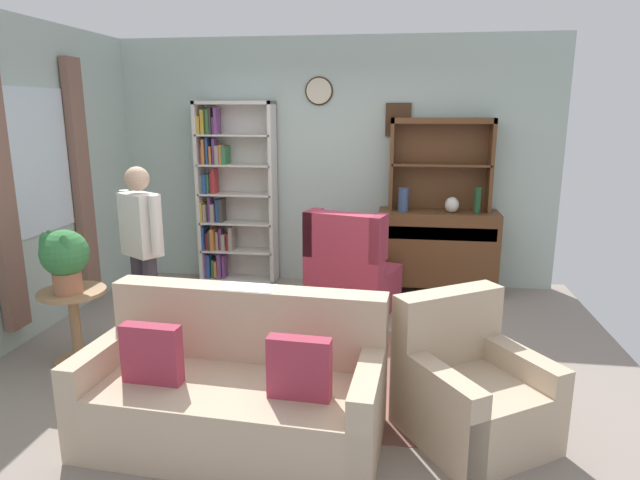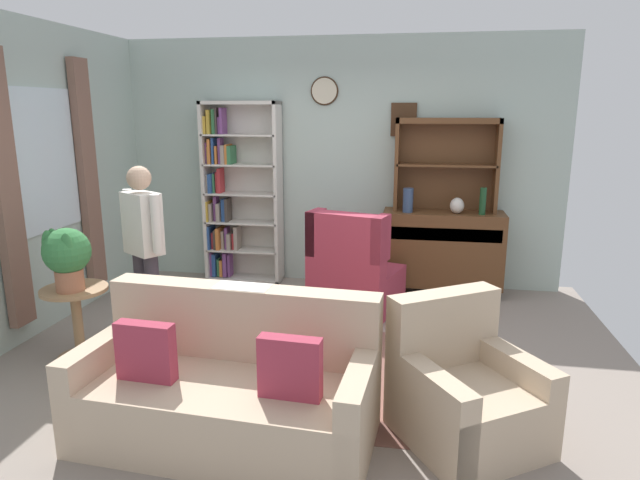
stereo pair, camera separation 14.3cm
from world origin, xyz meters
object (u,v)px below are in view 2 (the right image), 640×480
at_px(potted_plant_small, 88,361).
at_px(book_stack, 267,324).
at_px(potted_plant_large, 66,254).
at_px(person_reading, 144,243).
at_px(sideboard_hutch, 447,152).
at_px(couch_floral, 229,390).
at_px(coffee_table, 264,334).
at_px(bookshelf, 236,195).
at_px(sideboard, 442,248).
at_px(vase_tall, 408,200).
at_px(armchair_floral, 465,395).
at_px(wingback_chair, 354,275).
at_px(plant_stand, 77,315).
at_px(vase_round, 457,206).
at_px(bottle_wine, 483,201).

xyz_separation_m(potted_plant_small, book_stack, (1.33, 0.23, 0.29)).
height_order(potted_plant_large, book_stack, potted_plant_large).
height_order(person_reading, book_stack, person_reading).
distance_m(sideboard_hutch, couch_floral, 3.71).
relative_size(potted_plant_large, coffee_table, 0.63).
distance_m(bookshelf, sideboard_hutch, 2.44).
bearing_deg(sideboard_hutch, person_reading, -142.44).
bearing_deg(potted_plant_large, potted_plant_small, -44.88).
xyz_separation_m(sideboard, potted_plant_small, (-2.68, -2.60, -0.33)).
bearing_deg(potted_plant_large, bookshelf, 76.03).
height_order(sideboard, couch_floral, sideboard).
bearing_deg(vase_tall, armchair_floral, -81.25).
height_order(armchair_floral, wingback_chair, wingback_chair).
distance_m(vase_tall, armchair_floral, 2.91).
bearing_deg(sideboard, plant_stand, -143.07).
bearing_deg(wingback_chair, vase_round, 34.42).
relative_size(bookshelf, vase_round, 12.35).
xyz_separation_m(vase_tall, plant_stand, (-2.60, -2.16, -0.67)).
height_order(bottle_wine, plant_stand, bottle_wine).
distance_m(plant_stand, book_stack, 1.64).
distance_m(wingback_chair, potted_plant_large, 2.64).
distance_m(vase_round, book_stack, 2.80).
xyz_separation_m(vase_round, armchair_floral, (-0.09, -2.79, -0.72)).
height_order(bottle_wine, armchair_floral, bottle_wine).
relative_size(potted_plant_small, coffee_table, 0.37).
distance_m(bookshelf, couch_floral, 3.39).
xyz_separation_m(vase_tall, person_reading, (-2.17, -1.78, -0.14)).
xyz_separation_m(sideboard, book_stack, (-1.35, -2.38, -0.04)).
height_order(bookshelf, couch_floral, bookshelf).
bearing_deg(potted_plant_large, couch_floral, -26.34).
bearing_deg(book_stack, vase_round, 57.26).
height_order(sideboard, coffee_table, sideboard).
bearing_deg(potted_plant_small, vase_round, 42.07).
distance_m(plant_stand, coffee_table, 1.58).
distance_m(bookshelf, plant_stand, 2.49).
xyz_separation_m(sideboard_hutch, book_stack, (-1.35, -2.48, -1.09)).
bearing_deg(coffee_table, bottle_wine, 50.84).
height_order(vase_tall, person_reading, person_reading).
distance_m(sideboard, book_stack, 2.74).
height_order(bookshelf, coffee_table, bookshelf).
distance_m(bottle_wine, armchair_floral, 2.89).
distance_m(couch_floral, plant_stand, 1.79).
distance_m(bookshelf, potted_plant_large, 2.47).
bearing_deg(vase_round, coffee_table, -124.58).
distance_m(bottle_wine, potted_plant_small, 4.07).
height_order(vase_round, potted_plant_large, potted_plant_large).
xyz_separation_m(potted_plant_large, potted_plant_small, (0.30, -0.30, -0.73)).
relative_size(vase_round, plant_stand, 0.28).
xyz_separation_m(couch_floral, wingback_chair, (0.51, 2.32, 0.07)).
bearing_deg(potted_plant_small, potted_plant_large, 135.12).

